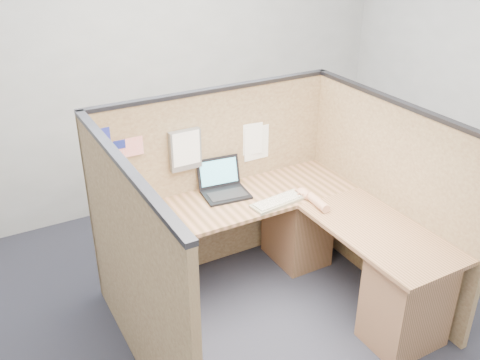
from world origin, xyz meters
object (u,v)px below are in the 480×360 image
laptop (222,185)px  keyboard (279,201)px  mouse (302,194)px  l_desk (281,256)px

laptop → keyboard: 0.47m
laptop → mouse: 0.63m
keyboard → mouse: 0.22m
keyboard → mouse: (0.22, -0.00, 0.01)m
l_desk → laptop: size_ratio=5.23×
mouse → keyboard: bearing=180.0°
laptop → keyboard: bearing=-44.6°
l_desk → keyboard: 0.41m
keyboard → l_desk: bearing=-120.3°
l_desk → mouse: (0.30, 0.19, 0.36)m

